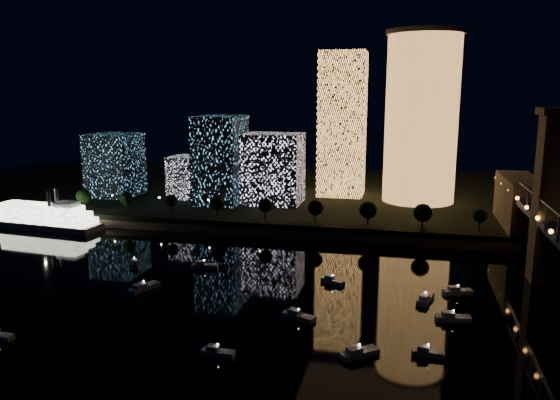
{
  "coord_description": "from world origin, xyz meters",
  "views": [
    {
      "loc": [
        23.44,
        -114.76,
        54.23
      ],
      "look_at": [
        -16.34,
        55.0,
        19.6
      ],
      "focal_mm": 35.0,
      "sensor_mm": 36.0,
      "label": 1
    }
  ],
  "objects": [
    {
      "name": "ground",
      "position": [
        0.0,
        0.0,
        0.0
      ],
      "size": [
        520.0,
        520.0,
        0.0
      ],
      "primitive_type": "plane",
      "color": "black",
      "rests_on": "ground"
    },
    {
      "name": "seawall",
      "position": [
        0.0,
        82.0,
        1.5
      ],
      "size": [
        420.0,
        6.0,
        3.0
      ],
      "primitive_type": "cube",
      "color": "#6B5E4C",
      "rests_on": "ground"
    },
    {
      "name": "far_bank",
      "position": [
        0.0,
        160.0,
        2.5
      ],
      "size": [
        420.0,
        160.0,
        5.0
      ],
      "primitive_type": "cube",
      "color": "black",
      "rests_on": "ground"
    },
    {
      "name": "esplanade_trees",
      "position": [
        -26.76,
        88.0,
        10.47
      ],
      "size": [
        165.7,
        6.83,
        8.92
      ],
      "color": "black",
      "rests_on": "far_bank"
    },
    {
      "name": "motorboats",
      "position": [
        -5.0,
        13.82,
        0.81
      ],
      "size": [
        110.24,
        61.35,
        2.78
      ],
      "color": "silver",
      "rests_on": "ground"
    },
    {
      "name": "street_lamps",
      "position": [
        -34.0,
        94.0,
        9.02
      ],
      "size": [
        132.7,
        0.7,
        5.65
      ],
      "color": "black",
      "rests_on": "far_bank"
    },
    {
      "name": "riverboat",
      "position": [
        -122.41,
        73.26,
        4.27
      ],
      "size": [
        56.11,
        16.92,
        16.65
      ],
      "color": "silver",
      "rests_on": "ground"
    },
    {
      "name": "midrise_blocks",
      "position": [
        -67.34,
        119.54,
        21.0
      ],
      "size": [
        101.98,
        29.79,
        38.91
      ],
      "color": "silver",
      "rests_on": "far_bank"
    },
    {
      "name": "tower_rectangular",
      "position": [
        -7.37,
        147.55,
        38.95
      ],
      "size": [
        21.34,
        21.34,
        67.91
      ],
      "primitive_type": "cube",
      "color": "#F9A64F",
      "rests_on": "far_bank"
    },
    {
      "name": "tower_cylindrical",
      "position": [
        28.9,
        139.36,
        42.97
      ],
      "size": [
        34.0,
        34.0,
        75.68
      ],
      "color": "#F9A64F",
      "rests_on": "far_bank"
    }
  ]
}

